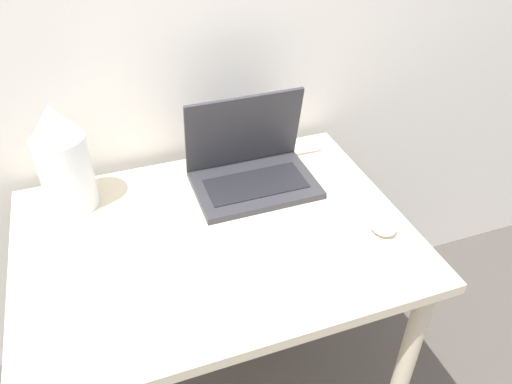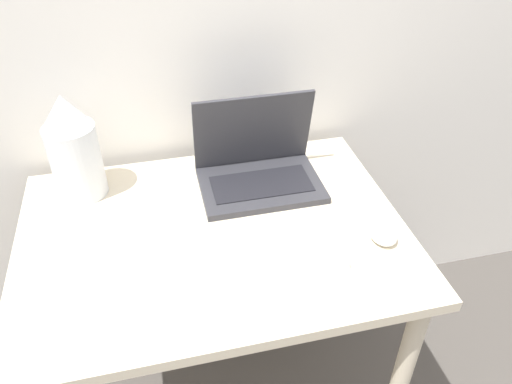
# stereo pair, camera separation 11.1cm
# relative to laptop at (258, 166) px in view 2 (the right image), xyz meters

# --- Properties ---
(desk) EXTENTS (1.01, 0.74, 0.78)m
(desk) POSITION_rel_laptop_xyz_m (-0.17, -0.19, -0.17)
(desk) COLOR beige
(desk) RESTS_ON ground_plane
(laptop) EXTENTS (0.35, 0.25, 0.26)m
(laptop) POSITION_rel_laptop_xyz_m (0.00, 0.00, 0.00)
(laptop) COLOR #333338
(laptop) RESTS_ON desk
(keyboard) EXTENTS (0.46, 0.14, 0.02)m
(keyboard) POSITION_rel_laptop_xyz_m (-0.10, -0.33, -0.05)
(keyboard) COLOR white
(keyboard) RESTS_ON desk
(mouse) EXTENTS (0.07, 0.08, 0.04)m
(mouse) POSITION_rel_laptop_xyz_m (0.25, -0.32, -0.04)
(mouse) COLOR white
(mouse) RESTS_ON desk
(vase) EXTENTS (0.14, 0.14, 0.31)m
(vase) POSITION_rel_laptop_xyz_m (-0.50, 0.06, 0.09)
(vase) COLOR white
(vase) RESTS_ON desk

